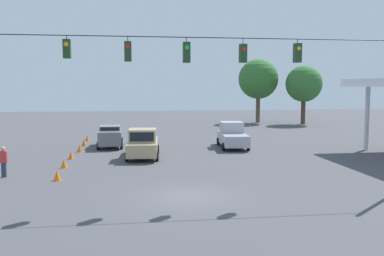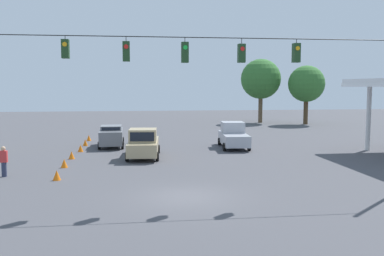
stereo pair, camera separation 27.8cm
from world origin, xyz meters
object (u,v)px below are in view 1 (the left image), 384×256
sedan_grey_withflow_far (110,136)px  traffic_cone_farthest (87,138)px  overhead_signal_span (187,83)px  pedestrian (4,162)px  traffic_cone_fourth (79,148)px  pickup_truck_tan_withflow_mid (143,144)px  pickup_truck_silver_oncoming_far (232,136)px  traffic_cone_nearest (57,175)px  tree_horizon_left (304,84)px  traffic_cone_third (71,155)px  traffic_cone_second (64,163)px  traffic_cone_fifth (84,143)px  tree_horizon_right (258,79)px

sedan_grey_withflow_far → traffic_cone_farthest: size_ratio=8.17×
overhead_signal_span → pedestrian: overhead_signal_span is taller
sedan_grey_withflow_far → traffic_cone_fourth: size_ratio=8.17×
pickup_truck_tan_withflow_mid → traffic_cone_fourth: 5.91m
pickup_truck_silver_oncoming_far → pedestrian: bearing=31.9°
overhead_signal_span → pickup_truck_silver_oncoming_far: (-5.79, -15.08, -4.31)m
overhead_signal_span → pickup_truck_tan_withflow_mid: 11.98m
pickup_truck_silver_oncoming_far → traffic_cone_nearest: 16.63m
overhead_signal_span → traffic_cone_farthest: size_ratio=40.96×
traffic_cone_fourth → pedestrian: (3.12, 8.93, 0.60)m
pickup_truck_tan_withflow_mid → tree_horizon_left: 33.26m
traffic_cone_third → pedestrian: size_ratio=0.32×
sedan_grey_withflow_far → traffic_cone_second: size_ratio=8.17×
pickup_truck_silver_oncoming_far → overhead_signal_span: bearing=69.0°
overhead_signal_span → traffic_cone_third: bearing=-58.0°
sedan_grey_withflow_far → traffic_cone_fifth: bearing=-22.0°
traffic_cone_third → traffic_cone_fourth: same height
pickup_truck_silver_oncoming_far → tree_horizon_left: size_ratio=0.67×
traffic_cone_nearest → traffic_cone_fifth: (0.03, -13.69, 0.00)m
traffic_cone_third → overhead_signal_span: bearing=122.0°
traffic_cone_farthest → pedestrian: (3.04, 15.77, 0.60)m
traffic_cone_nearest → pedestrian: pedestrian is taller
pickup_truck_silver_oncoming_far → traffic_cone_fourth: (12.44, 0.76, -0.70)m
traffic_cone_fourth → traffic_cone_nearest: bearing=90.1°
traffic_cone_fourth → tree_horizon_left: bearing=-142.2°
traffic_cone_fourth → traffic_cone_fifth: same height
traffic_cone_farthest → tree_horizon_right: size_ratio=0.06×
pickup_truck_silver_oncoming_far → pickup_truck_tan_withflow_mid: 8.59m
pickup_truck_silver_oncoming_far → sedan_grey_withflow_far: size_ratio=1.17×
traffic_cone_third → pickup_truck_silver_oncoming_far: bearing=-162.0°
pedestrian → tree_horizon_right: tree_horizon_right is taller
traffic_cone_second → traffic_cone_fourth: 6.58m
pickup_truck_tan_withflow_mid → traffic_cone_nearest: size_ratio=9.99×
pickup_truck_tan_withflow_mid → pedestrian: bearing=35.3°
traffic_cone_third → traffic_cone_fourth: (-0.20, -3.35, 0.00)m
overhead_signal_span → pickup_truck_silver_oncoming_far: 16.71m
traffic_cone_farthest → tree_horizon_right: (-21.85, -17.52, 5.83)m
traffic_cone_second → pedestrian: bearing=38.7°
traffic_cone_second → traffic_cone_fourth: bearing=-91.6°
overhead_signal_span → traffic_cone_second: overhead_signal_span is taller
pickup_truck_tan_withflow_mid → traffic_cone_second: (5.05, 3.30, -0.70)m
traffic_cone_third → tree_horizon_left: size_ratio=0.07×
tree_horizon_right → pickup_truck_silver_oncoming_far: bearing=68.4°
pickup_truck_tan_withflow_mid → pedestrian: pickup_truck_tan_withflow_mid is taller
pedestrian → sedan_grey_withflow_far: bearing=-115.2°
traffic_cone_fourth → tree_horizon_left: 34.69m
traffic_cone_fourth → tree_horizon_left: (-27.10, -21.05, 5.14)m
overhead_signal_span → pickup_truck_silver_oncoming_far: overhead_signal_span is taller
sedan_grey_withflow_far → pedestrian: (5.39, 11.43, -0.07)m
pickup_truck_silver_oncoming_far → traffic_cone_third: size_ratio=9.57×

